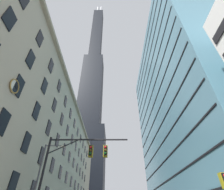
{
  "coord_description": "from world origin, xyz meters",
  "views": [
    {
      "loc": [
        -1.09,
        -10.14,
        1.31
      ],
      "look_at": [
        -1.21,
        11.34,
        17.42
      ],
      "focal_mm": 26.39,
      "sensor_mm": 36.0,
      "label": 1
    }
  ],
  "objects": [
    {
      "name": "traffic_signal_mast",
      "position": [
        -4.22,
        5.05,
        5.42
      ],
      "size": [
        7.55,
        0.63,
        7.42
      ],
      "color": "black",
      "rests_on": "sidewalk_left"
    },
    {
      "name": "street_lamppost",
      "position": [
        -8.95,
        9.57,
        5.1
      ],
      "size": [
        2.51,
        0.32,
        8.38
      ],
      "color": "#47474C",
      "rests_on": "sidewalk_left"
    },
    {
      "name": "station_building",
      "position": [
        -17.74,
        30.17,
        12.9
      ],
      "size": [
        14.16,
        72.34,
        25.84
      ],
      "color": "#B2A88E",
      "rests_on": "ground"
    },
    {
      "name": "dark_skyscraper",
      "position": [
        -17.93,
        91.9,
        67.72
      ],
      "size": [
        23.64,
        23.64,
        221.08
      ],
      "color": "black",
      "rests_on": "ground"
    },
    {
      "name": "glass_office_midrise",
      "position": [
        18.97,
        30.62,
        27.65
      ],
      "size": [
        16.05,
        50.58,
        55.29
      ],
      "color": "teal",
      "rests_on": "ground"
    }
  ]
}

